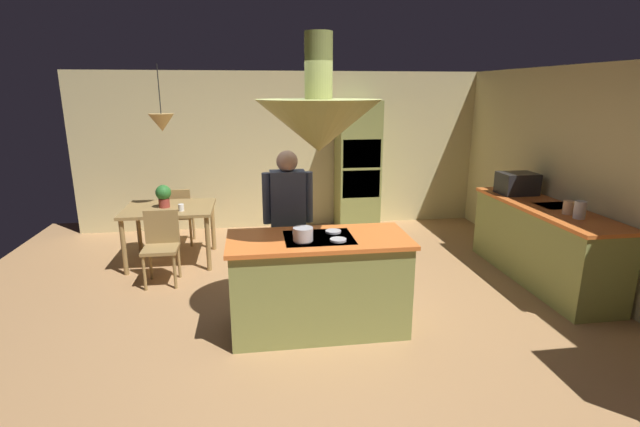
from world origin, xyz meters
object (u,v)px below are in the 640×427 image
(chair_by_back_wall, at_px, (178,212))
(canister_flour, at_px, (580,210))
(kitchen_island, at_px, (319,283))
(cup_on_table, at_px, (181,208))
(dining_table, at_px, (170,214))
(oven_tower, at_px, (357,167))
(potted_plant_on_table, at_px, (164,195))
(person_at_island, at_px, (288,217))
(cooking_pot_on_cooktop, at_px, (303,234))
(canister_sugar, at_px, (568,207))
(chair_facing_island, at_px, (161,242))
(microwave_on_counter, at_px, (517,183))

(chair_by_back_wall, height_order, canister_flour, canister_flour)
(kitchen_island, height_order, chair_by_back_wall, kitchen_island)
(cup_on_table, bearing_deg, dining_table, 129.10)
(oven_tower, xyz_separation_m, canister_flour, (1.74, -3.00, -0.02))
(dining_table, bearing_deg, oven_tower, 22.21)
(potted_plant_on_table, height_order, cup_on_table, potted_plant_on_table)
(kitchen_island, distance_m, potted_plant_on_table, 2.77)
(person_at_island, relative_size, canister_flour, 8.78)
(oven_tower, relative_size, person_at_island, 1.26)
(cooking_pot_on_cooktop, bearing_deg, person_at_island, 95.30)
(oven_tower, distance_m, canister_sugar, 3.31)
(oven_tower, relative_size, chair_by_back_wall, 2.41)
(oven_tower, height_order, person_at_island, oven_tower)
(canister_sugar, bearing_deg, canister_flour, -90.00)
(cup_on_table, bearing_deg, canister_sugar, -18.30)
(chair_facing_island, distance_m, canister_flour, 4.72)
(chair_facing_island, height_order, microwave_on_counter, microwave_on_counter)
(cooking_pot_on_cooktop, bearing_deg, chair_by_back_wall, 117.81)
(chair_facing_island, distance_m, cooking_pot_on_cooktop, 2.24)
(potted_plant_on_table, distance_m, microwave_on_counter, 4.64)
(canister_sugar, bearing_deg, chair_by_back_wall, 152.51)
(person_at_island, height_order, canister_flour, person_at_island)
(oven_tower, height_order, chair_facing_island, oven_tower)
(microwave_on_counter, bearing_deg, potted_plant_on_table, 172.16)
(chair_facing_island, height_order, chair_by_back_wall, same)
(oven_tower, relative_size, cooking_pot_on_cooktop, 11.67)
(person_at_island, xyz_separation_m, chair_by_back_wall, (-1.47, 2.13, -0.45))
(kitchen_island, distance_m, oven_tower, 3.47)
(chair_by_back_wall, relative_size, canister_flour, 4.59)
(chair_by_back_wall, xyz_separation_m, cooking_pot_on_cooktop, (1.54, -2.92, 0.51))
(dining_table, distance_m, microwave_on_counter, 4.60)
(person_at_island, relative_size, cooking_pot_on_cooktop, 9.24)
(canister_sugar, xyz_separation_m, microwave_on_counter, (0.00, 1.04, 0.06))
(microwave_on_counter, relative_size, cooking_pot_on_cooktop, 2.56)
(cup_on_table, distance_m, cooking_pot_on_cooktop, 2.42)
(canister_sugar, relative_size, cooking_pot_on_cooktop, 0.85)
(oven_tower, xyz_separation_m, cooking_pot_on_cooktop, (-1.26, -3.37, -0.04))
(dining_table, relative_size, chair_facing_island, 1.32)
(chair_facing_island, bearing_deg, canister_flour, -14.36)
(chair_by_back_wall, xyz_separation_m, microwave_on_counter, (4.54, -1.33, 0.57))
(canister_sugar, bearing_deg, dining_table, 159.78)
(kitchen_island, height_order, canister_sugar, canister_sugar)
(kitchen_island, height_order, person_at_island, person_at_island)
(oven_tower, bearing_deg, microwave_on_counter, -45.65)
(kitchen_island, distance_m, person_at_island, 0.85)
(chair_facing_island, relative_size, cup_on_table, 9.67)
(oven_tower, bearing_deg, canister_sugar, -58.29)
(dining_table, xyz_separation_m, cooking_pot_on_cooktop, (1.54, -2.23, 0.35))
(chair_by_back_wall, distance_m, canister_sugar, 5.14)
(potted_plant_on_table, bearing_deg, dining_table, 4.23)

